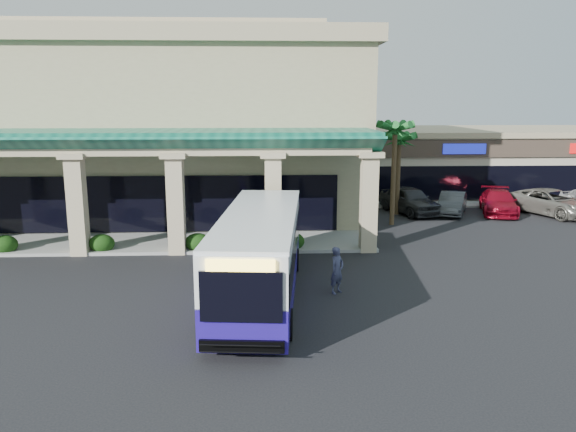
{
  "coord_description": "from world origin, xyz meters",
  "views": [
    {
      "loc": [
        1.03,
        -20.54,
        7.03
      ],
      "look_at": [
        2.1,
        3.01,
        2.2
      ],
      "focal_mm": 35.0,
      "sensor_mm": 36.0,
      "label": 1
    }
  ],
  "objects_px": {
    "car_red": "(498,202)",
    "car_gray": "(552,202)",
    "car_white": "(452,203)",
    "car_silver": "(410,200)",
    "pedestrian": "(337,270)",
    "transit_bus": "(260,256)"
  },
  "relations": [
    {
      "from": "car_red",
      "to": "car_gray",
      "type": "distance_m",
      "value": 3.2
    },
    {
      "from": "car_red",
      "to": "car_white",
      "type": "bearing_deg",
      "value": -162.11
    },
    {
      "from": "car_silver",
      "to": "car_red",
      "type": "bearing_deg",
      "value": -20.7
    },
    {
      "from": "pedestrian",
      "to": "car_gray",
      "type": "distance_m",
      "value": 20.81
    },
    {
      "from": "car_gray",
      "to": "car_silver",
      "type": "bearing_deg",
      "value": 149.18
    },
    {
      "from": "transit_bus",
      "to": "car_white",
      "type": "bearing_deg",
      "value": 56.07
    },
    {
      "from": "pedestrian",
      "to": "car_gray",
      "type": "relative_size",
      "value": 0.3
    },
    {
      "from": "pedestrian",
      "to": "car_silver",
      "type": "relative_size",
      "value": 0.35
    },
    {
      "from": "car_red",
      "to": "pedestrian",
      "type": "bearing_deg",
      "value": -113.61
    },
    {
      "from": "pedestrian",
      "to": "car_red",
      "type": "distance_m",
      "value": 19.09
    },
    {
      "from": "transit_bus",
      "to": "car_red",
      "type": "relative_size",
      "value": 2.21
    },
    {
      "from": "transit_bus",
      "to": "car_red",
      "type": "xyz_separation_m",
      "value": [
        15.12,
        14.96,
        -0.83
      ]
    },
    {
      "from": "car_red",
      "to": "car_gray",
      "type": "xyz_separation_m",
      "value": [
        3.13,
        -0.62,
        0.07
      ]
    },
    {
      "from": "car_red",
      "to": "car_gray",
      "type": "bearing_deg",
      "value": 5.13
    },
    {
      "from": "pedestrian",
      "to": "car_gray",
      "type": "height_order",
      "value": "pedestrian"
    },
    {
      "from": "car_gray",
      "to": "car_red",
      "type": "bearing_deg",
      "value": 144.01
    },
    {
      "from": "transit_bus",
      "to": "car_white",
      "type": "relative_size",
      "value": 2.64
    },
    {
      "from": "car_silver",
      "to": "pedestrian",
      "type": "bearing_deg",
      "value": -131.4
    },
    {
      "from": "car_white",
      "to": "car_gray",
      "type": "distance_m",
      "value": 6.18
    },
    {
      "from": "car_gray",
      "to": "transit_bus",
      "type": "bearing_deg",
      "value": -166.59
    },
    {
      "from": "car_silver",
      "to": "car_red",
      "type": "height_order",
      "value": "car_silver"
    },
    {
      "from": "car_silver",
      "to": "car_white",
      "type": "relative_size",
      "value": 1.19
    }
  ]
}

